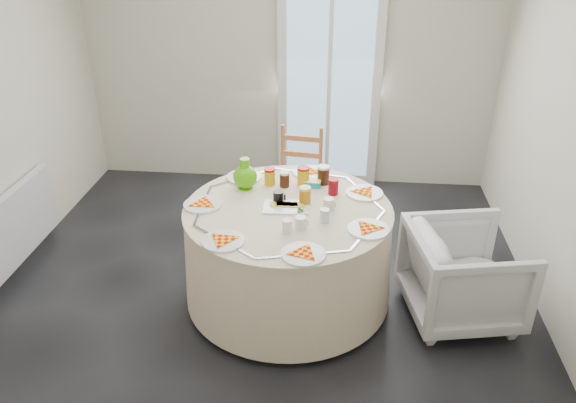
# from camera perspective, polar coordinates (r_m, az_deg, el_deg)

# --- Properties ---
(floor) EXTENTS (4.00, 4.00, 0.00)m
(floor) POSITION_cam_1_polar(r_m,az_deg,el_deg) (4.29, -2.55, -9.02)
(floor) COLOR black
(floor) RESTS_ON ground
(wall_back) EXTENTS (4.00, 0.02, 2.60)m
(wall_back) POSITION_cam_1_polar(r_m,az_deg,el_deg) (5.56, 0.08, 14.66)
(wall_back) COLOR #BCB5A3
(wall_back) RESTS_ON floor
(glass_door) EXTENTS (1.00, 0.08, 2.10)m
(glass_door) POSITION_cam_1_polar(r_m,az_deg,el_deg) (5.55, 4.23, 11.90)
(glass_door) COLOR silver
(glass_door) RESTS_ON floor
(radiator) EXTENTS (0.07, 1.00, 0.55)m
(radiator) POSITION_cam_1_polar(r_m,az_deg,el_deg) (4.87, -25.53, -1.82)
(radiator) COLOR silver
(radiator) RESTS_ON floor
(table) EXTENTS (1.47, 1.47, 0.74)m
(table) POSITION_cam_1_polar(r_m,az_deg,el_deg) (4.01, -0.00, -5.38)
(table) COLOR beige
(table) RESTS_ON floor
(wooden_chair) EXTENTS (0.44, 0.42, 0.89)m
(wooden_chair) POSITION_cam_1_polar(r_m,az_deg,el_deg) (4.91, 1.01, 2.54)
(wooden_chair) COLOR #9D5B38
(wooden_chair) RESTS_ON floor
(armchair) EXTENTS (0.80, 0.84, 0.74)m
(armchair) POSITION_cam_1_polar(r_m,az_deg,el_deg) (4.02, 17.53, -6.47)
(armchair) COLOR silver
(armchair) RESTS_ON floor
(place_settings) EXTENTS (1.51, 1.51, 0.03)m
(place_settings) POSITION_cam_1_polar(r_m,az_deg,el_deg) (3.80, 0.00, -0.40)
(place_settings) COLOR white
(place_settings) RESTS_ON table
(jar_cluster) EXTENTS (0.60, 0.46, 0.16)m
(jar_cluster) POSITION_cam_1_polar(r_m,az_deg,el_deg) (4.04, 1.17, 2.20)
(jar_cluster) COLOR #AB4310
(jar_cluster) RESTS_ON table
(butter_tub) EXTENTS (0.13, 0.10, 0.05)m
(butter_tub) POSITION_cam_1_polar(r_m,az_deg,el_deg) (4.11, 2.52, 2.05)
(butter_tub) COLOR #189BB6
(butter_tub) RESTS_ON table
(green_pitcher) EXTENTS (0.21, 0.21, 0.22)m
(green_pitcher) POSITION_cam_1_polar(r_m,az_deg,el_deg) (4.05, -4.39, 2.97)
(green_pitcher) COLOR #4DB10B
(green_pitcher) RESTS_ON table
(cheese_platter) EXTENTS (0.32, 0.22, 0.04)m
(cheese_platter) POSITION_cam_1_polar(r_m,az_deg,el_deg) (3.81, -0.14, -0.32)
(cheese_platter) COLOR silver
(cheese_platter) RESTS_ON table
(mugs_glasses) EXTENTS (0.58, 0.58, 0.10)m
(mugs_glasses) POSITION_cam_1_polar(r_m,az_deg,el_deg) (3.74, 1.54, -0.20)
(mugs_glasses) COLOR gray
(mugs_glasses) RESTS_ON table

